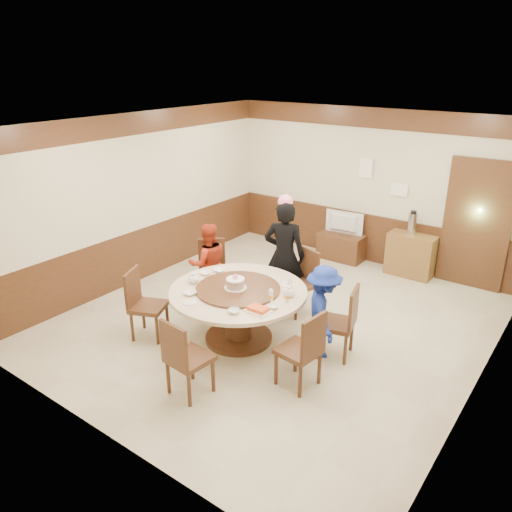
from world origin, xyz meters
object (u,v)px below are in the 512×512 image
Objects in this scene: person_red at (208,263)px; tv_stand at (341,246)px; person_blue at (323,312)px; side_cabinet at (411,255)px; television at (343,223)px; thermos at (412,224)px; person_standing at (284,256)px; shrimp_platter at (258,310)px; birthday_cake at (235,283)px; banquet_table at (238,304)px.

tv_stand is (0.86, 2.83, -0.39)m from person_red.
side_cabinet is (0.00, 3.15, -0.24)m from person_blue.
thermos is at bearing 176.50° from television.
thermos is at bearing -136.73° from person_standing.
thermos is (0.48, 3.85, 0.16)m from shrimp_platter.
birthday_cake is 0.67m from shrimp_platter.
birthday_cake reaches higher than side_cabinet.
side_cabinet is at bearing 82.38° from shrimp_platter.
side_cabinet is (1.08, 3.51, -0.16)m from banquet_table.
person_red reaches higher than shrimp_platter.
birthday_cake is 0.37× the size of side_cabinet.
birthday_cake is at bearing 69.89° from person_blue.
person_standing is 2.31m from television.
person_standing reaches higher than television.
birthday_cake is (-1.10, -0.38, 0.24)m from person_blue.
person_red is at bearing 149.50° from banquet_table.
television reaches higher than shrimp_platter.
television is (-0.22, 3.51, -0.14)m from birthday_cake.
thermos is at bearing 82.94° from shrimp_platter.
thermos is (1.29, 0.03, 0.23)m from television.
person_blue reaches higher than side_cabinet.
side_cabinet is at bearing 72.66° from birthday_cake.
side_cabinet is at bearing -39.49° from person_blue.
birthday_cake is 0.35× the size of tv_stand.
tv_stand is at bearing 102.01° from shrimp_platter.
banquet_table is at bearing -106.60° from thermos.
person_standing reaches higher than person_blue.
banquet_table is at bearing 70.86° from person_standing.
banquet_table reaches higher than side_cabinet.
shrimp_platter is at bearing -30.67° from banquet_table.
person_red reaches higher than television.
television is (-0.19, 2.30, -0.14)m from person_standing.
thermos is at bearing 73.23° from birthday_cake.
person_blue is at bearing -90.09° from side_cabinet.
television is at bearing -106.73° from person_standing.
person_red is 1.05× the size of person_blue.
person_blue is 3.16m from side_cabinet.
person_standing is at bearing 112.17° from shrimp_platter.
banquet_table is 1.28m from person_red.
shrimp_platter is at bearing -27.65° from birthday_cake.
person_standing is 1.21m from birthday_cake.
person_standing is (-0.05, 1.18, 0.31)m from banquet_table.
person_standing is at bearing -115.20° from thermos.
birthday_cake reaches higher than tv_stand.
side_cabinet is (1.33, 0.03, -0.34)m from television.
person_standing is 1.38× the size of person_blue.
shrimp_platter is (0.57, -0.34, 0.24)m from banquet_table.
person_blue is 1.53× the size of side_cabinet.
shrimp_platter is at bearing -97.06° from thermos.
person_red is 1.29m from birthday_cake.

